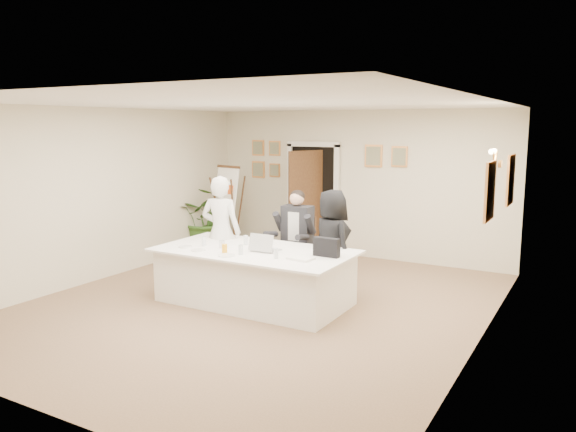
# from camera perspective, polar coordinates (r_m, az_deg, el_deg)

# --- Properties ---
(floor) EXTENTS (7.00, 7.00, 0.00)m
(floor) POSITION_cam_1_polar(r_m,az_deg,el_deg) (8.06, -3.02, -8.97)
(floor) COLOR brown
(floor) RESTS_ON ground
(ceiling) EXTENTS (6.00, 7.00, 0.02)m
(ceiling) POSITION_cam_1_polar(r_m,az_deg,el_deg) (7.67, -3.20, 11.33)
(ceiling) COLOR white
(ceiling) RESTS_ON wall_back
(wall_back) EXTENTS (6.00, 0.10, 2.80)m
(wall_back) POSITION_cam_1_polar(r_m,az_deg,el_deg) (10.84, 6.92, 3.23)
(wall_back) COLOR #EFE6CA
(wall_back) RESTS_ON floor
(wall_front) EXTENTS (6.00, 0.10, 2.80)m
(wall_front) POSITION_cam_1_polar(r_m,az_deg,el_deg) (5.20, -24.39, -3.97)
(wall_front) COLOR #EFE6CA
(wall_front) RESTS_ON floor
(wall_left) EXTENTS (0.10, 7.00, 2.80)m
(wall_left) POSITION_cam_1_polar(r_m,az_deg,el_deg) (9.68, -18.25, 2.13)
(wall_left) COLOR #EFE6CA
(wall_left) RESTS_ON floor
(wall_right) EXTENTS (0.10, 7.00, 2.80)m
(wall_right) POSITION_cam_1_polar(r_m,az_deg,el_deg) (6.65, 19.26, -0.95)
(wall_right) COLOR #EFE6CA
(wall_right) RESTS_ON floor
(doorway) EXTENTS (1.14, 0.86, 2.20)m
(doorway) POSITION_cam_1_polar(r_m,az_deg,el_deg) (11.08, 2.31, 1.56)
(doorway) COLOR black
(doorway) RESTS_ON floor
(pictures_back_wall) EXTENTS (3.40, 0.06, 0.80)m
(pictures_back_wall) POSITION_cam_1_polar(r_m,az_deg,el_deg) (11.10, 3.07, 5.75)
(pictures_back_wall) COLOR #E6984E
(pictures_back_wall) RESTS_ON wall_back
(pictures_right_wall) EXTENTS (0.06, 2.20, 0.80)m
(pictures_right_wall) POSITION_cam_1_polar(r_m,az_deg,el_deg) (7.78, 20.78, 2.98)
(pictures_right_wall) COLOR #E6984E
(pictures_right_wall) RESTS_ON wall_right
(wall_sconce) EXTENTS (0.20, 0.30, 0.24)m
(wall_sconce) POSITION_cam_1_polar(r_m,az_deg,el_deg) (7.76, 20.42, 5.58)
(wall_sconce) COLOR #C98740
(wall_sconce) RESTS_ON wall_right
(conference_table) EXTENTS (2.79, 1.48, 0.78)m
(conference_table) POSITION_cam_1_polar(r_m,az_deg,el_deg) (8.05, -3.42, -6.08)
(conference_table) COLOR white
(conference_table) RESTS_ON floor
(seated_man) EXTENTS (0.74, 0.78, 1.52)m
(seated_man) POSITION_cam_1_polar(r_m,az_deg,el_deg) (8.94, 0.80, -2.10)
(seated_man) COLOR black
(seated_man) RESTS_ON floor
(flip_chart) EXTENTS (0.62, 0.44, 1.71)m
(flip_chart) POSITION_cam_1_polar(r_m,az_deg,el_deg) (11.09, -5.88, 0.21)
(flip_chart) COLOR #391E12
(flip_chart) RESTS_ON floor
(standing_man) EXTENTS (0.71, 0.55, 1.75)m
(standing_man) POSITION_cam_1_polar(r_m,az_deg,el_deg) (8.80, -6.81, -1.60)
(standing_man) COLOR silver
(standing_man) RESTS_ON floor
(standing_woman) EXTENTS (0.93, 0.85, 1.59)m
(standing_woman) POSITION_cam_1_polar(r_m,az_deg,el_deg) (8.29, 4.50, -2.78)
(standing_woman) COLOR black
(standing_woman) RESTS_ON floor
(potted_palm) EXTENTS (1.53, 1.47, 1.30)m
(potted_palm) POSITION_cam_1_polar(r_m,az_deg,el_deg) (11.48, -8.15, -0.24)
(potted_palm) COLOR #2D551C
(potted_palm) RESTS_ON floor
(laptop) EXTENTS (0.38, 0.39, 0.28)m
(laptop) POSITION_cam_1_polar(r_m,az_deg,el_deg) (7.85, -2.24, -2.55)
(laptop) COLOR #B7BABC
(laptop) RESTS_ON conference_table
(laptop_bag) EXTENTS (0.37, 0.11, 0.25)m
(laptop_bag) POSITION_cam_1_polar(r_m,az_deg,el_deg) (7.52, 3.93, -3.19)
(laptop_bag) COLOR black
(laptop_bag) RESTS_ON conference_table
(paper_stack) EXTENTS (0.35, 0.27, 0.03)m
(paper_stack) POSITION_cam_1_polar(r_m,az_deg,el_deg) (7.36, 1.29, -4.32)
(paper_stack) COLOR white
(paper_stack) RESTS_ON conference_table
(plate_left) EXTENTS (0.25, 0.25, 0.01)m
(plate_left) POSITION_cam_1_polar(r_m,az_deg,el_deg) (8.22, -10.39, -3.10)
(plate_left) COLOR white
(plate_left) RESTS_ON conference_table
(plate_mid) EXTENTS (0.24, 0.24, 0.01)m
(plate_mid) POSITION_cam_1_polar(r_m,az_deg,el_deg) (7.98, -9.13, -3.44)
(plate_mid) COLOR white
(plate_mid) RESTS_ON conference_table
(plate_near) EXTENTS (0.25, 0.25, 0.01)m
(plate_near) POSITION_cam_1_polar(r_m,az_deg,el_deg) (7.61, -6.29, -3.99)
(plate_near) COLOR white
(plate_near) RESTS_ON conference_table
(glass_a) EXTENTS (0.06, 0.06, 0.14)m
(glass_a) POSITION_cam_1_polar(r_m,az_deg,el_deg) (8.27, -8.56, -2.54)
(glass_a) COLOR silver
(glass_a) RESTS_ON conference_table
(glass_b) EXTENTS (0.08, 0.08, 0.14)m
(glass_b) POSITION_cam_1_polar(r_m,az_deg,el_deg) (7.65, -4.83, -3.42)
(glass_b) COLOR silver
(glass_b) RESTS_ON conference_table
(glass_c) EXTENTS (0.07, 0.07, 0.14)m
(glass_c) POSITION_cam_1_polar(r_m,az_deg,el_deg) (7.40, -1.22, -3.82)
(glass_c) COLOR silver
(glass_c) RESTS_ON conference_table
(glass_d) EXTENTS (0.07, 0.07, 0.14)m
(glass_d) POSITION_cam_1_polar(r_m,az_deg,el_deg) (8.28, -4.32, -2.45)
(glass_d) COLOR silver
(glass_d) RESTS_ON conference_table
(oj_glass) EXTENTS (0.10, 0.10, 0.13)m
(oj_glass) POSITION_cam_1_polar(r_m,az_deg,el_deg) (7.75, -6.46, -3.33)
(oj_glass) COLOR #F3A214
(oj_glass) RESTS_ON conference_table
(steel_jug) EXTENTS (0.09, 0.09, 0.11)m
(steel_jug) POSITION_cam_1_polar(r_m,az_deg,el_deg) (8.10, -6.73, -2.86)
(steel_jug) COLOR silver
(steel_jug) RESTS_ON conference_table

